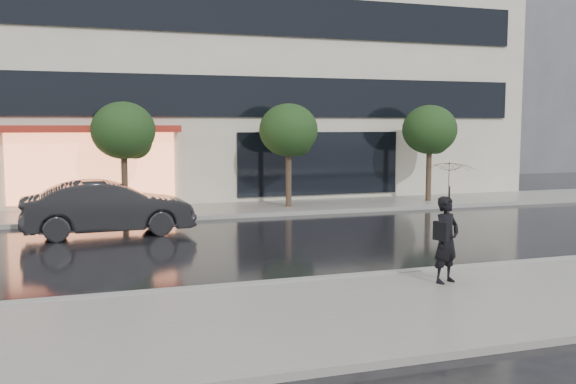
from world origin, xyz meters
name	(u,v)px	position (x,y,z in m)	size (l,w,h in m)	color
ground	(304,273)	(0.00, 0.00, 0.00)	(120.00, 120.00, 0.00)	black
sidewalk_near	(369,311)	(0.00, -3.25, 0.06)	(60.00, 4.50, 0.12)	slate
sidewalk_far	(209,210)	(0.00, 10.25, 0.06)	(60.00, 3.50, 0.12)	slate
curb_near	(321,280)	(0.00, -1.00, 0.07)	(60.00, 0.25, 0.14)	gray
curb_far	(219,217)	(0.00, 8.50, 0.07)	(60.00, 0.25, 0.14)	gray
office_building	(173,0)	(0.00, 17.97, 9.00)	(30.00, 12.76, 18.00)	beige
bg_building_right	(505,60)	(26.00, 28.00, 8.00)	(12.00, 12.00, 16.00)	#4C4C54
tree_mid_west	(125,133)	(-2.94, 10.03, 2.92)	(2.20, 2.20, 3.99)	#33261C
tree_mid_east	(290,132)	(3.06, 10.03, 2.92)	(2.20, 2.20, 3.99)	#33261C
tree_far_east	(431,132)	(9.06, 10.03, 2.92)	(2.20, 2.20, 3.99)	#33261C
parked_car	(108,208)	(-3.74, 6.32, 0.79)	(1.68, 4.82, 1.59)	black
pedestrian_with_umbrella	(449,203)	(2.21, -2.11, 1.68)	(1.21, 1.23, 2.38)	black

